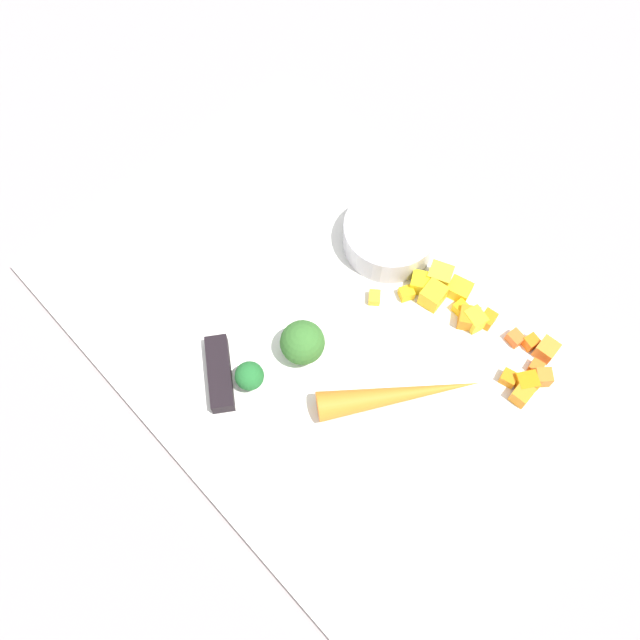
% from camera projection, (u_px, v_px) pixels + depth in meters
% --- Properties ---
extents(ground_plane, '(4.00, 4.00, 0.00)m').
position_uv_depth(ground_plane, '(320.00, 329.00, 0.67)').
color(ground_plane, '#9F9090').
extents(cutting_board, '(0.53, 0.37, 0.01)m').
position_uv_depth(cutting_board, '(320.00, 327.00, 0.66)').
color(cutting_board, white).
rests_on(cutting_board, ground_plane).
extents(prep_bowl, '(0.09, 0.09, 0.03)m').
position_uv_depth(prep_bowl, '(389.00, 235.00, 0.68)').
color(prep_bowl, '#B8B5BD').
rests_on(prep_bowl, cutting_board).
extents(chef_knife, '(0.25, 0.18, 0.02)m').
position_uv_depth(chef_knife, '(214.00, 320.00, 0.65)').
color(chef_knife, silver).
rests_on(chef_knife, cutting_board).
extents(whole_carrot, '(0.11, 0.14, 0.03)m').
position_uv_depth(whole_carrot, '(402.00, 393.00, 0.61)').
color(whole_carrot, orange).
rests_on(whole_carrot, cutting_board).
extents(carrot_dice_0, '(0.02, 0.01, 0.01)m').
position_uv_depth(carrot_dice_0, '(515.00, 338.00, 0.64)').
color(carrot_dice_0, orange).
rests_on(carrot_dice_0, cutting_board).
extents(carrot_dice_1, '(0.02, 0.02, 0.01)m').
position_uv_depth(carrot_dice_1, '(508.00, 378.00, 0.63)').
color(carrot_dice_1, orange).
rests_on(carrot_dice_1, cutting_board).
extents(carrot_dice_2, '(0.02, 0.02, 0.02)m').
position_uv_depth(carrot_dice_2, '(522.00, 394.00, 0.62)').
color(carrot_dice_2, orange).
rests_on(carrot_dice_2, cutting_board).
extents(carrot_dice_3, '(0.02, 0.02, 0.02)m').
position_uv_depth(carrot_dice_3, '(543.00, 377.00, 0.62)').
color(carrot_dice_3, orange).
rests_on(carrot_dice_3, cutting_board).
extents(carrot_dice_4, '(0.02, 0.02, 0.01)m').
position_uv_depth(carrot_dice_4, '(488.00, 319.00, 0.65)').
color(carrot_dice_4, orange).
rests_on(carrot_dice_4, cutting_board).
extents(carrot_dice_5, '(0.02, 0.02, 0.02)m').
position_uv_depth(carrot_dice_5, '(526.00, 382.00, 0.62)').
color(carrot_dice_5, orange).
rests_on(carrot_dice_5, cutting_board).
extents(carrot_dice_6, '(0.01, 0.01, 0.01)m').
position_uv_depth(carrot_dice_6, '(531.00, 342.00, 0.64)').
color(carrot_dice_6, orange).
rests_on(carrot_dice_6, cutting_board).
extents(carrot_dice_7, '(0.02, 0.02, 0.02)m').
position_uv_depth(carrot_dice_7, '(547.00, 350.00, 0.64)').
color(carrot_dice_7, orange).
rests_on(carrot_dice_7, cutting_board).
extents(carrot_dice_8, '(0.03, 0.03, 0.02)m').
position_uv_depth(carrot_dice_8, '(469.00, 318.00, 0.65)').
color(carrot_dice_8, orange).
rests_on(carrot_dice_8, cutting_board).
extents(carrot_dice_9, '(0.01, 0.01, 0.01)m').
position_uv_depth(carrot_dice_9, '(536.00, 367.00, 0.63)').
color(carrot_dice_9, orange).
rests_on(carrot_dice_9, cutting_board).
extents(pepper_dice_0, '(0.03, 0.03, 0.02)m').
position_uv_depth(pepper_dice_0, '(440.00, 276.00, 0.67)').
color(pepper_dice_0, yellow).
rests_on(pepper_dice_0, cutting_board).
extents(pepper_dice_1, '(0.02, 0.03, 0.02)m').
position_uv_depth(pepper_dice_1, '(433.00, 295.00, 0.66)').
color(pepper_dice_1, yellow).
rests_on(pepper_dice_1, cutting_board).
extents(pepper_dice_2, '(0.02, 0.02, 0.01)m').
position_uv_depth(pepper_dice_2, '(374.00, 298.00, 0.66)').
color(pepper_dice_2, yellow).
rests_on(pepper_dice_2, cutting_board).
extents(pepper_dice_3, '(0.02, 0.02, 0.01)m').
position_uv_depth(pepper_dice_3, '(406.00, 293.00, 0.66)').
color(pepper_dice_3, yellow).
rests_on(pepper_dice_3, cutting_board).
extents(pepper_dice_4, '(0.01, 0.01, 0.01)m').
position_uv_depth(pepper_dice_4, '(460.00, 308.00, 0.66)').
color(pepper_dice_4, yellow).
rests_on(pepper_dice_4, cutting_board).
extents(pepper_dice_5, '(0.03, 0.02, 0.02)m').
position_uv_depth(pepper_dice_5, '(459.00, 290.00, 0.66)').
color(pepper_dice_5, yellow).
rests_on(pepper_dice_5, cutting_board).
extents(pepper_dice_6, '(0.03, 0.03, 0.02)m').
position_uv_depth(pepper_dice_6, '(422.00, 283.00, 0.67)').
color(pepper_dice_6, yellow).
rests_on(pepper_dice_6, cutting_board).
extents(pepper_dice_7, '(0.02, 0.02, 0.02)m').
position_uv_depth(pepper_dice_7, '(475.00, 320.00, 0.65)').
color(pepper_dice_7, yellow).
rests_on(pepper_dice_7, cutting_board).
extents(broccoli_floret_0, '(0.03, 0.03, 0.03)m').
position_uv_depth(broccoli_floret_0, '(252.00, 379.00, 0.61)').
color(broccoli_floret_0, '#92C365').
rests_on(broccoli_floret_0, cutting_board).
extents(broccoli_floret_1, '(0.04, 0.04, 0.04)m').
position_uv_depth(broccoli_floret_1, '(302.00, 343.00, 0.62)').
color(broccoli_floret_1, '#81C064').
rests_on(broccoli_floret_1, cutting_board).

